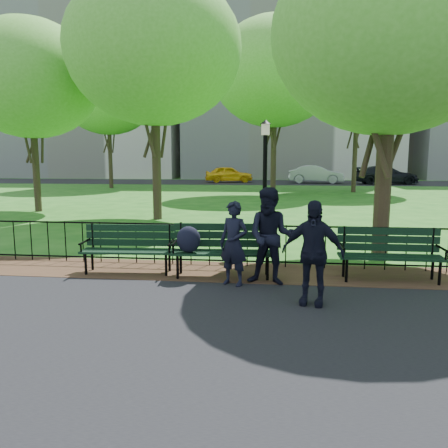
# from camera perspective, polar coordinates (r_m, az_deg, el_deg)

# --- Properties ---
(ground) EXTENTS (120.00, 120.00, 0.00)m
(ground) POSITION_cam_1_polar(r_m,az_deg,el_deg) (7.32, 3.61, -9.43)
(ground) COLOR #215E18
(asphalt_path) EXTENTS (60.00, 9.20, 0.01)m
(asphalt_path) POSITION_cam_1_polar(r_m,az_deg,el_deg) (4.22, 0.92, -23.69)
(asphalt_path) COLOR black
(asphalt_path) RESTS_ON ground
(dirt_strip) EXTENTS (60.00, 1.60, 0.01)m
(dirt_strip) POSITION_cam_1_polar(r_m,az_deg,el_deg) (8.75, 4.14, -6.33)
(dirt_strip) COLOR #322114
(dirt_strip) RESTS_ON ground
(far_street) EXTENTS (70.00, 9.00, 0.01)m
(far_street) POSITION_cam_1_polar(r_m,az_deg,el_deg) (42.01, 6.17, 5.42)
(far_street) COLOR black
(far_street) RESTS_ON ground
(iron_fence) EXTENTS (24.06, 0.06, 1.00)m
(iron_fence) POSITION_cam_1_polar(r_m,az_deg,el_deg) (9.13, 4.31, -2.57)
(iron_fence) COLOR black
(iron_fence) RESTS_ON ground
(apartment_west) EXTENTS (22.00, 15.00, 26.00)m
(apartment_west) POSITION_cam_1_polar(r_m,az_deg,el_deg) (60.29, -16.10, 18.49)
(apartment_west) COLOR silver
(apartment_west) RESTS_ON ground
(apartment_mid) EXTENTS (24.00, 15.00, 30.00)m
(apartment_mid) POSITION_cam_1_polar(r_m,az_deg,el_deg) (56.43, 8.75, 21.50)
(apartment_mid) COLOR silver
(apartment_mid) RESTS_ON ground
(park_bench_main) EXTENTS (1.97, 0.72, 1.10)m
(park_bench_main) POSITION_cam_1_polar(r_m,az_deg,el_deg) (8.30, -2.14, -2.37)
(park_bench_main) COLOR black
(park_bench_main) RESTS_ON ground
(park_bench_left_a) EXTENTS (1.85, 0.67, 1.03)m
(park_bench_left_a) POSITION_cam_1_polar(r_m,az_deg,el_deg) (8.87, -12.28, -2.48)
(park_bench_left_a) COLOR black
(park_bench_left_a) RESTS_ON ground
(park_bench_right_a) EXTENTS (1.87, 0.59, 1.06)m
(park_bench_right_a) POSITION_cam_1_polar(r_m,az_deg,el_deg) (8.67, 20.82, -3.00)
(park_bench_right_a) COLOR black
(park_bench_right_a) RESTS_ON ground
(lamppost) EXTENTS (0.29, 0.29, 3.19)m
(lamppost) POSITION_cam_1_polar(r_m,az_deg,el_deg) (10.91, 5.36, 5.79)
(lamppost) COLOR black
(lamppost) RESTS_ON ground
(tree_near_w) EXTENTS (6.30, 6.30, 8.78)m
(tree_near_w) POSITION_cam_1_polar(r_m,az_deg,el_deg) (16.93, -9.15, 21.54)
(tree_near_w) COLOR #2D2116
(tree_near_w) RESTS_ON ground
(tree_near_e) EXTENTS (5.05, 5.05, 7.04)m
(tree_near_e) POSITION_cam_1_polar(r_m,az_deg,el_deg) (10.60, 21.00, 22.35)
(tree_near_e) COLOR #2D2116
(tree_near_e) RESTS_ON ground
(tree_mid_w) EXTENTS (5.69, 5.69, 7.93)m
(tree_mid_w) POSITION_cam_1_polar(r_m,az_deg,el_deg) (20.64, -23.97, 16.88)
(tree_mid_w) COLOR #2D2116
(tree_mid_w) RESTS_ON ground
(tree_far_c) EXTENTS (7.56, 7.56, 10.54)m
(tree_far_c) POSITION_cam_1_polar(r_m,az_deg,el_deg) (27.61, 6.66, 19.05)
(tree_far_c) COLOR #2D2116
(tree_far_c) RESTS_ON ground
(tree_far_e) EXTENTS (8.05, 8.05, 11.21)m
(tree_far_e) POSITION_cam_1_polar(r_m,az_deg,el_deg) (31.46, 17.16, 18.31)
(tree_far_e) COLOR #2D2116
(tree_far_e) RESTS_ON ground
(tree_far_w) EXTENTS (7.42, 7.42, 10.34)m
(tree_far_w) POSITION_cam_1_polar(r_m,az_deg,el_deg) (35.23, -14.94, 16.30)
(tree_far_w) COLOR #2D2116
(tree_far_w) RESTS_ON ground
(person_left) EXTENTS (0.65, 0.55, 1.51)m
(person_left) POSITION_cam_1_polar(r_m,az_deg,el_deg) (7.75, 1.28, -2.56)
(person_left) COLOR black
(person_left) RESTS_ON asphalt_path
(person_mid) EXTENTS (0.91, 0.57, 1.74)m
(person_mid) POSITION_cam_1_polar(r_m,az_deg,el_deg) (7.81, 6.12, -1.63)
(person_mid) COLOR black
(person_mid) RESTS_ON asphalt_path
(person_right) EXTENTS (1.02, 0.61, 1.63)m
(person_right) POSITION_cam_1_polar(r_m,az_deg,el_deg) (6.84, 11.48, -3.70)
(person_right) COLOR black
(person_right) RESTS_ON asphalt_path
(taxi) EXTENTS (4.79, 2.64, 1.54)m
(taxi) POSITION_cam_1_polar(r_m,az_deg,el_deg) (41.74, 0.64, 6.52)
(taxi) COLOR yellow
(taxi) RESTS_ON far_street
(sedan_silver) EXTENTS (5.11, 2.09, 1.65)m
(sedan_silver) POSITION_cam_1_polar(r_m,az_deg,el_deg) (41.11, 11.94, 6.38)
(sedan_silver) COLOR #A3A6AA
(sedan_silver) RESTS_ON far_street
(sedan_dark) EXTENTS (5.52, 2.29, 1.60)m
(sedan_dark) POSITION_cam_1_polar(r_m,az_deg,el_deg) (41.34, 20.36, 6.01)
(sedan_dark) COLOR black
(sedan_dark) RESTS_ON far_street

